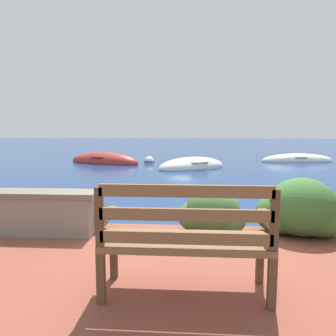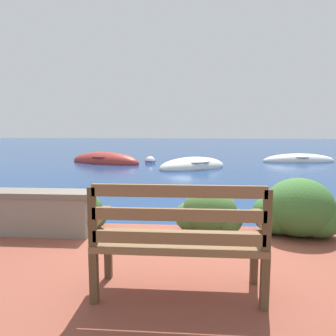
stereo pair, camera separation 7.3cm
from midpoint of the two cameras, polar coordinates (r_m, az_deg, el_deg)
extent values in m
plane|color=navy|center=(4.63, 3.90, -12.50)|extent=(80.00, 80.00, 0.00)
cube|color=brown|center=(3.04, -10.12, -14.90)|extent=(0.06, 0.06, 0.40)
cube|color=brown|center=(3.01, 15.01, -15.26)|extent=(0.06, 0.06, 0.40)
cube|color=brown|center=(2.67, -12.40, -18.21)|extent=(0.06, 0.06, 0.40)
cube|color=brown|center=(2.64, 16.85, -18.69)|extent=(0.06, 0.06, 0.40)
cube|color=brown|center=(2.68, 2.28, -12.72)|extent=(1.33, 0.48, 0.05)
cube|color=brown|center=(2.45, 2.15, -12.09)|extent=(1.27, 0.04, 0.09)
cube|color=brown|center=(2.40, 2.17, -8.14)|extent=(1.27, 0.04, 0.09)
cube|color=brown|center=(2.36, 2.19, -4.03)|extent=(1.27, 0.04, 0.09)
cube|color=brown|center=(2.51, -12.70, -8.35)|extent=(0.06, 0.04, 0.45)
cube|color=brown|center=(2.47, 17.25, -8.72)|extent=(0.06, 0.04, 0.45)
cube|color=brown|center=(2.71, -11.40, -8.10)|extent=(0.07, 0.43, 0.05)
cube|color=brown|center=(2.68, 16.18, -8.43)|extent=(0.07, 0.43, 0.05)
cube|color=gray|center=(4.67, -27.07, -7.17)|extent=(2.29, 0.35, 0.49)
cube|color=#6C655B|center=(4.62, -27.27, -3.88)|extent=(2.40, 0.39, 0.06)
ellipsoid|color=#2D5628|center=(4.49, -14.94, -7.13)|extent=(0.58, 0.52, 0.49)
ellipsoid|color=#2D5628|center=(4.60, -16.63, -7.77)|extent=(0.44, 0.39, 0.35)
ellipsoid|color=#2D5628|center=(4.44, -13.23, -8.39)|extent=(0.41, 0.37, 0.32)
ellipsoid|color=#426B33|center=(4.18, 7.30, -7.42)|extent=(0.68, 0.61, 0.58)
ellipsoid|color=#426B33|center=(4.24, 4.68, -8.35)|extent=(0.51, 0.46, 0.41)
ellipsoid|color=#426B33|center=(4.18, 9.66, -8.89)|extent=(0.48, 0.43, 0.37)
ellipsoid|color=#38662D|center=(4.36, 21.80, -6.30)|extent=(0.85, 0.76, 0.72)
ellipsoid|color=#38662D|center=(4.38, 18.56, -7.52)|extent=(0.63, 0.57, 0.51)
ellipsoid|color=#38662D|center=(4.42, 24.52, -7.95)|extent=(0.59, 0.53, 0.47)
ellipsoid|color=silver|center=(12.37, 4.02, 0.20)|extent=(3.03, 2.65, 0.75)
torus|color=gray|center=(12.34, 4.03, 1.15)|extent=(1.80, 1.80, 0.07)
cube|color=#846647|center=(12.59, 5.60, 1.12)|extent=(0.69, 0.92, 0.04)
cube|color=#846647|center=(12.15, 2.68, 0.93)|extent=(0.69, 0.92, 0.04)
ellipsoid|color=#9E2D28|center=(14.36, -11.20, 1.08)|extent=(3.54, 2.31, 0.84)
torus|color=brown|center=(14.34, -11.22, 2.00)|extent=(1.49, 1.49, 0.07)
cube|color=#846647|center=(14.04, -9.58, 1.81)|extent=(0.45, 0.88, 0.04)
cube|color=#846647|center=(14.60, -12.53, 1.94)|extent=(0.45, 0.88, 0.04)
ellipsoid|color=silver|center=(15.71, 21.47, 1.18)|extent=(3.29, 1.28, 0.66)
torus|color=gray|center=(15.70, 21.50, 1.84)|extent=(1.05, 1.05, 0.07)
cube|color=#846647|center=(15.51, 19.86, 1.74)|extent=(0.20, 0.75, 0.04)
cube|color=#846647|center=(15.87, 22.81, 1.72)|extent=(0.20, 0.75, 0.04)
sphere|color=white|center=(14.15, -3.42, 1.16)|extent=(0.43, 0.43, 0.43)
torus|color=navy|center=(14.15, -3.42, 1.16)|extent=(0.47, 0.47, 0.05)
camera|label=1|loc=(0.04, -90.23, -0.03)|focal=35.00mm
camera|label=2|loc=(0.04, 89.77, 0.03)|focal=35.00mm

